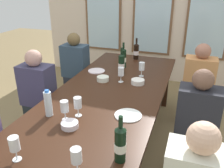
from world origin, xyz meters
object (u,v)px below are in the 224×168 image
at_px(wine_glass_3, 76,157).
at_px(wine_bottle_2, 136,51).
at_px(seated_person_0, 76,71).
at_px(seated_person_5, 195,127).
at_px(wine_glass_0, 14,145).
at_px(wine_glass_1, 142,67).
at_px(dining_table, 109,97).
at_px(wine_glass_5, 65,107).
at_px(tasting_bowl_1, 138,82).
at_px(wine_bottle_1, 123,58).
at_px(seated_person_1, 197,88).
at_px(tasting_bowl_2, 70,125).
at_px(tasting_bowl_0, 103,79).
at_px(wine_glass_4, 121,72).
at_px(white_plate_1, 128,115).
at_px(wine_glass_2, 78,103).
at_px(seated_person_4, 39,97).
at_px(white_plate_0, 96,71).
at_px(wine_bottle_3, 120,144).
at_px(water_bottle, 48,104).
at_px(wine_bottle_0, 121,64).

bearing_deg(wine_glass_3, wine_bottle_2, 95.14).
distance_m(seated_person_0, seated_person_5, 2.05).
bearing_deg(wine_glass_0, wine_glass_1, 75.66).
xyz_separation_m(dining_table, wine_glass_5, (-0.16, -0.63, 0.18)).
bearing_deg(tasting_bowl_1, wine_bottle_1, 123.18).
bearing_deg(seated_person_1, wine_bottle_1, -172.53).
distance_m(wine_bottle_1, seated_person_1, 1.04).
height_order(tasting_bowl_2, wine_glass_5, wine_glass_5).
bearing_deg(seated_person_1, tasting_bowl_0, -148.18).
bearing_deg(dining_table, wine_glass_4, 82.59).
distance_m(white_plate_1, seated_person_1, 1.45).
distance_m(wine_glass_0, wine_glass_4, 1.48).
bearing_deg(wine_glass_2, wine_glass_1, 74.17).
relative_size(white_plate_1, tasting_bowl_1, 1.59).
xyz_separation_m(wine_bottle_2, seated_person_4, (-0.88, -1.19, -0.33)).
height_order(wine_bottle_2, seated_person_0, seated_person_0).
xyz_separation_m(wine_glass_0, seated_person_5, (1.11, 1.12, -0.33)).
bearing_deg(wine_bottle_1, white_plate_0, -136.85).
bearing_deg(seated_person_1, seated_person_4, -152.97).
height_order(tasting_bowl_2, seated_person_5, seated_person_5).
xyz_separation_m(wine_bottle_3, wine_glass_5, (-0.58, 0.32, -0.01)).
xyz_separation_m(wine_bottle_3, tasting_bowl_0, (-0.59, 1.21, -0.10)).
relative_size(white_plate_1, wine_glass_4, 1.36).
distance_m(wine_glass_1, wine_glass_4, 0.31).
distance_m(water_bottle, seated_person_5, 1.38).
xyz_separation_m(wine_glass_2, seated_person_5, (0.98, 0.49, -0.34)).
distance_m(white_plate_1, wine_bottle_1, 1.26).
relative_size(tasting_bowl_2, seated_person_1, 0.12).
bearing_deg(wine_glass_1, wine_bottle_1, 141.75).
height_order(white_plate_0, seated_person_5, seated_person_5).
bearing_deg(seated_person_5, dining_table, 177.09).
xyz_separation_m(wine_bottle_0, tasting_bowl_0, (-0.13, -0.30, -0.10)).
xyz_separation_m(wine_glass_4, seated_person_1, (0.85, 0.62, -0.33)).
distance_m(wine_glass_4, seated_person_0, 1.19).
height_order(tasting_bowl_1, wine_glass_5, wine_glass_5).
xyz_separation_m(tasting_bowl_0, seated_person_5, (1.06, -0.30, -0.24)).
xyz_separation_m(wine_bottle_2, seated_person_0, (-0.88, -0.23, -0.33)).
height_order(wine_bottle_3, seated_person_0, seated_person_0).
xyz_separation_m(seated_person_1, seated_person_5, (0.00, -0.96, 0.00)).
bearing_deg(tasting_bowl_2, wine_glass_4, 83.78).
height_order(tasting_bowl_2, seated_person_0, seated_person_0).
relative_size(wine_glass_2, seated_person_1, 0.16).
distance_m(tasting_bowl_2, wine_glass_3, 0.51).
bearing_deg(seated_person_0, wine_glass_0, -72.49).
height_order(wine_bottle_2, tasting_bowl_2, wine_bottle_2).
distance_m(wine_bottle_3, water_bottle, 0.82).
bearing_deg(wine_bottle_2, wine_bottle_1, -100.56).
height_order(wine_bottle_1, seated_person_4, seated_person_4).
relative_size(tasting_bowl_1, seated_person_5, 0.13).
bearing_deg(tasting_bowl_1, wine_glass_3, -91.21).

